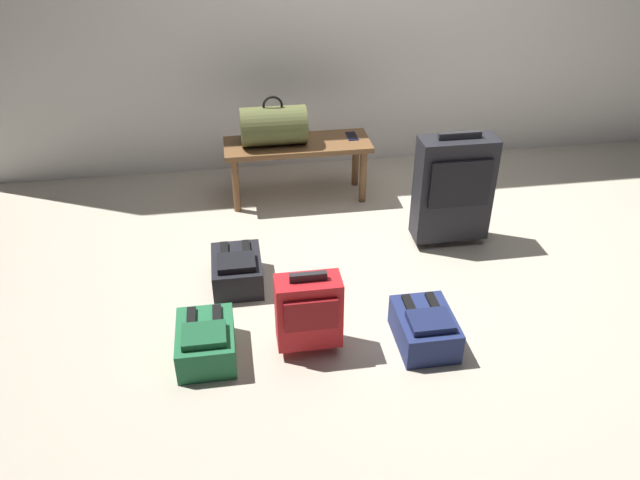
# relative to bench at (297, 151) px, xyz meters

# --- Properties ---
(ground_plane) EXTENTS (6.60, 6.60, 0.00)m
(ground_plane) POSITION_rel_bench_xyz_m (0.55, -1.00, -0.36)
(ground_plane) COLOR #B2A893
(bench) EXTENTS (1.00, 0.36, 0.42)m
(bench) POSITION_rel_bench_xyz_m (0.00, 0.00, 0.00)
(bench) COLOR brown
(bench) RESTS_ON ground
(duffel_bag_olive) EXTENTS (0.44, 0.26, 0.34)m
(duffel_bag_olive) POSITION_rel_bench_xyz_m (-0.16, 0.00, 0.20)
(duffel_bag_olive) COLOR #51562D
(duffel_bag_olive) RESTS_ON bench
(cell_phone) EXTENTS (0.07, 0.14, 0.01)m
(cell_phone) POSITION_rel_bench_xyz_m (0.39, 0.04, 0.07)
(cell_phone) COLOR #191E4C
(cell_phone) RESTS_ON bench
(suitcase_upright_charcoal) EXTENTS (0.46, 0.21, 0.75)m
(suitcase_upright_charcoal) POSITION_rel_bench_xyz_m (0.87, -0.74, 0.03)
(suitcase_upright_charcoal) COLOR black
(suitcase_upright_charcoal) RESTS_ON ground
(suitcase_small_red) EXTENTS (0.32, 0.19, 0.46)m
(suitcase_small_red) POSITION_rel_bench_xyz_m (-0.15, -1.60, -0.12)
(suitcase_small_red) COLOR red
(suitcase_small_red) RESTS_ON ground
(backpack_navy) EXTENTS (0.28, 0.38, 0.21)m
(backpack_navy) POSITION_rel_bench_xyz_m (0.44, -1.64, -0.26)
(backpack_navy) COLOR navy
(backpack_navy) RESTS_ON ground
(backpack_green) EXTENTS (0.28, 0.38, 0.21)m
(backpack_green) POSITION_rel_bench_xyz_m (-0.65, -1.58, -0.26)
(backpack_green) COLOR #1E6038
(backpack_green) RESTS_ON ground
(backpack_dark) EXTENTS (0.28, 0.38, 0.21)m
(backpack_dark) POSITION_rel_bench_xyz_m (-0.48, -0.99, -0.26)
(backpack_dark) COLOR black
(backpack_dark) RESTS_ON ground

